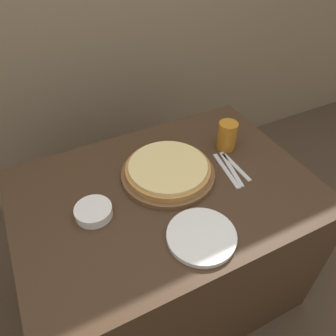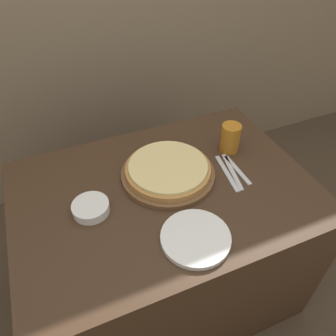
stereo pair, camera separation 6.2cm
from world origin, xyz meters
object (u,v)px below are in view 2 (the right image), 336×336
side_bowl (91,207)px  dinner_knife (232,171)px  dinner_plate (196,238)px  spoon (237,170)px  pizza_on_board (168,171)px  beer_glass (230,137)px  fork (227,173)px

side_bowl → dinner_knife: side_bowl is taller
side_bowl → dinner_knife: size_ratio=0.61×
dinner_plate → spoon: 0.39m
dinner_plate → spoon: bearing=37.5°
pizza_on_board → spoon: (0.27, -0.08, -0.02)m
beer_glass → fork: beer_glass is taller
beer_glass → dinner_plate: (-0.35, -0.37, -0.06)m
spoon → pizza_on_board: bearing=163.1°
fork → dinner_plate: bearing=-137.6°
fork → spoon: (0.05, 0.00, 0.00)m
pizza_on_board → dinner_knife: bearing=-18.5°
side_bowl → beer_glass: bearing=9.8°
beer_glass → fork: size_ratio=0.58×
dinner_plate → dinner_knife: dinner_plate is taller
dinner_knife → spoon: 0.03m
beer_glass → spoon: beer_glass is taller
beer_glass → dinner_plate: size_ratio=0.54×
pizza_on_board → fork: pizza_on_board is taller
dinner_plate → side_bowl: side_bowl is taller
fork → dinner_knife: bearing=0.0°
pizza_on_board → beer_glass: (0.31, 0.05, 0.04)m
pizza_on_board → spoon: pizza_on_board is taller
pizza_on_board → fork: 0.24m
fork → pizza_on_board: bearing=159.6°
beer_glass → side_bowl: size_ratio=0.95×
side_bowl → spoon: bearing=-2.1°
dinner_knife → fork: bearing=-180.0°
dinner_knife → beer_glass: bearing=65.1°
fork → spoon: bearing=0.0°
pizza_on_board → side_bowl: (-0.33, -0.06, -0.01)m
dinner_plate → beer_glass: bearing=46.9°
dinner_plate → fork: size_ratio=1.07×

